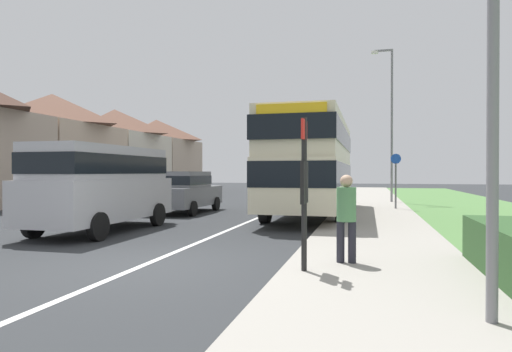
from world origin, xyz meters
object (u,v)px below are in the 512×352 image
object	(u,v)px
parked_van_silver	(102,182)
cycle_route_sign	(396,179)
parked_car_grey	(184,190)
double_decker_bus	(313,161)
pedestrian_at_stop	(346,214)
street_lamp_mid	(390,116)
bus_stop_sign	(304,183)

from	to	relation	value
parked_van_silver	cycle_route_sign	distance (m)	12.44
parked_car_grey	cycle_route_sign	xyz separation A→B (m)	(8.68, 2.99, 0.48)
double_decker_bus	cycle_route_sign	world-z (taller)	double_decker_bus
pedestrian_at_stop	street_lamp_mid	size ratio (longest dim) A/B	0.20
double_decker_bus	pedestrian_at_stop	xyz separation A→B (m)	(1.73, -9.20, -1.17)
double_decker_bus	street_lamp_mid	distance (m)	8.64
bus_stop_sign	parked_van_silver	bearing A→B (deg)	147.53
cycle_route_sign	bus_stop_sign	bearing A→B (deg)	-99.43
double_decker_bus	pedestrian_at_stop	bearing A→B (deg)	-79.36
parked_car_grey	double_decker_bus	bearing A→B (deg)	-0.70
parked_car_grey	bus_stop_sign	bearing A→B (deg)	-57.15
double_decker_bus	street_lamp_mid	size ratio (longest dim) A/B	1.20
pedestrian_at_stop	bus_stop_sign	xyz separation A→B (m)	(-0.63, -0.81, 0.56)
bus_stop_sign	parked_car_grey	bearing A→B (deg)	122.85
pedestrian_at_stop	street_lamp_mid	xyz separation A→B (m)	(1.50, 16.79, 3.74)
cycle_route_sign	street_lamp_mid	xyz separation A→B (m)	(-0.04, 4.53, 3.29)
bus_stop_sign	street_lamp_mid	size ratio (longest dim) A/B	0.31
parked_van_silver	parked_car_grey	world-z (taller)	parked_van_silver
parked_car_grey	pedestrian_at_stop	size ratio (longest dim) A/B	2.60
parked_van_silver	pedestrian_at_stop	distance (m)	7.84
bus_stop_sign	pedestrian_at_stop	bearing A→B (deg)	51.90
parked_van_silver	street_lamp_mid	xyz separation A→B (m)	(8.59, 13.49, 3.28)
pedestrian_at_stop	street_lamp_mid	world-z (taller)	street_lamp_mid
double_decker_bus	parked_van_silver	bearing A→B (deg)	-132.28
street_lamp_mid	pedestrian_at_stop	bearing A→B (deg)	-95.10
parked_van_silver	pedestrian_at_stop	world-z (taller)	parked_van_silver
parked_van_silver	pedestrian_at_stop	size ratio (longest dim) A/B	3.08
cycle_route_sign	street_lamp_mid	bearing A→B (deg)	90.51
parked_car_grey	pedestrian_at_stop	distance (m)	11.70
double_decker_bus	parked_car_grey	size ratio (longest dim) A/B	2.30
cycle_route_sign	street_lamp_mid	distance (m)	5.60
pedestrian_at_stop	bus_stop_sign	bearing A→B (deg)	-128.10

